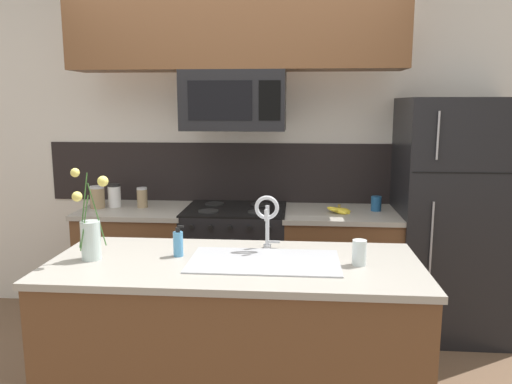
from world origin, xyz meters
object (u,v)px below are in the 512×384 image
Objects in this scene: storage_jar_short at (142,197)px; sink_faucet at (267,215)px; refrigerator at (452,218)px; storage_jar_tall at (97,197)px; microwave at (234,101)px; flower_vase at (91,235)px; banana_bunch at (339,210)px; coffee_tin at (376,204)px; storage_jar_medium at (114,195)px; dish_soap_bottle at (178,243)px; drinking_glass at (359,253)px; stove_range at (236,266)px.

storage_jar_short is 0.51× the size of sink_faucet.
refrigerator reaches higher than storage_jar_tall.
microwave is 1.57× the size of flower_vase.
coffee_tin is at bearing 21.24° from banana_bunch.
storage_jar_medium is at bearing 176.88° from banana_bunch.
dish_soap_bottle is at bearing -129.49° from banana_bunch.
sink_faucet is 2.40× the size of drinking_glass.
flower_vase is at bearing -83.77° from storage_jar_short.
sink_faucet is (1.03, -1.07, 0.12)m from storage_jar_short.
storage_jar_tall is at bearing 179.91° from microwave.
drinking_glass reaches higher than stove_range.
dish_soap_bottle is (0.80, -1.22, -0.02)m from storage_jar_medium.
dish_soap_bottle is 0.45m from flower_vase.
stove_range is 1.19m from storage_jar_tall.
microwave reaches higher than dish_soap_bottle.
microwave is at bearing 82.40° from dish_soap_bottle.
sink_faucet reaches higher than drinking_glass.
storage_jar_tall is 2.22m from drinking_glass.
microwave is 1.55m from flower_vase.
flower_vase is (-0.59, -1.26, -0.68)m from microwave.
coffee_tin is at bearing 2.72° from stove_range.
coffee_tin is (1.79, 0.02, -0.02)m from storage_jar_short.
microwave is at bearing -178.54° from refrigerator.
microwave reaches higher than storage_jar_short.
refrigerator is 2.56m from flower_vase.
stove_range is at bearing 1.04° from storage_jar_tall.
drinking_glass reaches higher than banana_bunch.
storage_jar_tall is at bearing 127.96° from dish_soap_bottle.
drinking_glass is (-0.83, -1.28, 0.10)m from refrigerator.
dish_soap_bottle is (-0.46, -0.15, -0.13)m from sink_faucet.
dish_soap_bottle is (-1.76, -1.21, 0.11)m from refrigerator.
refrigerator is at bearing 34.39° from dish_soap_bottle.
dish_soap_bottle is at bearing -64.75° from storage_jar_short.
dish_soap_bottle reaches higher than storage_jar_short.
flower_vase reaches higher than coffee_tin.
microwave is 4.80× the size of storage_jar_short.
stove_range is at bearing 65.34° from flower_vase.
storage_jar_short reaches higher than drinking_glass.
drinking_glass is at bearing -4.46° from dish_soap_bottle.
drinking_glass is (0.93, -0.07, -0.00)m from dish_soap_bottle.
storage_jar_medium reaches higher than stove_range.
storage_jar_medium reaches higher than dish_soap_bottle.
dish_soap_bottle reaches higher than drinking_glass.
dish_soap_bottle is (0.57, -1.22, -0.01)m from storage_jar_short.
banana_bunch is at bearing -158.76° from coffee_tin.
storage_jar_tall reaches higher than stove_range.
storage_jar_medium is (-0.95, 0.03, 0.54)m from stove_range.
dish_soap_bottle is at bearing -134.41° from coffee_tin.
dish_soap_bottle is at bearing -56.90° from storage_jar_medium.
refrigerator reaches higher than drinking_glass.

